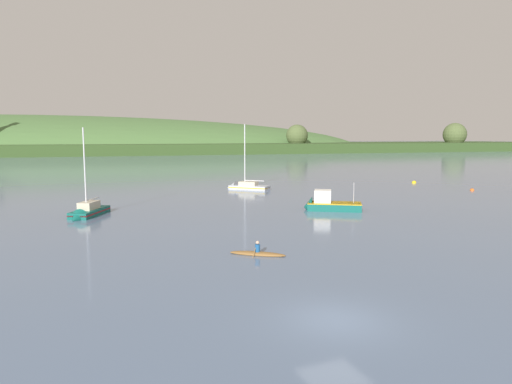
# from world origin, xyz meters

# --- Properties ---
(ground) EXTENTS (1400.00, 1400.00, 0.00)m
(ground) POSITION_xyz_m (0.00, 0.00, 0.00)
(ground) COLOR slate
(far_shoreline_hill) EXTENTS (467.15, 144.98, 36.07)m
(far_shoreline_hill) POSITION_xyz_m (-21.15, 232.60, 0.29)
(far_shoreline_hill) COLOR #314A21
(far_shoreline_hill) RESTS_ON ground
(sailboat_near_mooring) EXTENTS (4.37, 6.00, 9.11)m
(sailboat_near_mooring) POSITION_xyz_m (-8.19, 30.17, 0.21)
(sailboat_near_mooring) COLOR #0F564C
(sailboat_near_mooring) RESTS_ON ground
(sailboat_midwater_white) EXTENTS (5.93, 5.89, 10.11)m
(sailboat_midwater_white) POSITION_xyz_m (13.55, 45.48, 0.26)
(sailboat_midwater_white) COLOR #ADB2BC
(sailboat_midwater_white) RESTS_ON ground
(fishing_boat_moored) EXTENTS (6.08, 4.97, 3.65)m
(fishing_boat_moored) POSITION_xyz_m (14.68, 24.75, 0.50)
(fishing_boat_moored) COLOR #0F564C
(fishing_boat_moored) RESTS_ON ground
(canoe_with_paddler) EXTENTS (3.34, 2.77, 1.02)m
(canoe_with_paddler) POSITION_xyz_m (1.10, 10.86, 0.10)
(canoe_with_paddler) COLOR brown
(canoe_with_paddler) RESTS_ON ground
(mooring_buoy_foreground) EXTENTS (0.57, 0.57, 0.65)m
(mooring_buoy_foreground) POSITION_xyz_m (42.50, 32.11, 0.00)
(mooring_buoy_foreground) COLOR #EA5B19
(mooring_buoy_foreground) RESTS_ON ground
(mooring_buoy_midchannel) EXTENTS (0.71, 0.71, 0.79)m
(mooring_buoy_midchannel) POSITION_xyz_m (42.43, 43.66, 0.00)
(mooring_buoy_midchannel) COLOR yellow
(mooring_buoy_midchannel) RESTS_ON ground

